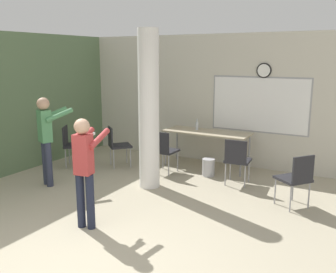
% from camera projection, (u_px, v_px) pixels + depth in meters
% --- Properties ---
extents(wall_left_accent, '(0.12, 7.00, 2.80)m').
position_uv_depth(wall_left_accent, '(20.00, 103.00, 7.60)').
color(wall_left_accent, '#5B7551').
rests_on(wall_left_accent, ground_plane).
extents(wall_back, '(8.00, 0.15, 2.80)m').
position_uv_depth(wall_back, '(228.00, 100.00, 8.09)').
color(wall_back, beige).
rests_on(wall_back, ground_plane).
extents(support_pillar, '(0.37, 0.37, 2.80)m').
position_uv_depth(support_pillar, '(149.00, 110.00, 6.56)').
color(support_pillar, white).
rests_on(support_pillar, ground_plane).
extents(folding_table, '(1.82, 0.66, 0.78)m').
position_uv_depth(folding_table, '(207.00, 134.00, 7.89)').
color(folding_table, tan).
rests_on(folding_table, ground_plane).
extents(bottle_on_table, '(0.06, 0.06, 0.24)m').
position_uv_depth(bottle_on_table, '(197.00, 126.00, 8.04)').
color(bottle_on_table, silver).
rests_on(bottle_on_table, folding_table).
extents(waste_bin, '(0.25, 0.25, 0.35)m').
position_uv_depth(waste_bin, '(208.00, 167.00, 7.42)').
color(waste_bin, '#B2B2B7').
rests_on(waste_bin, ground_plane).
extents(chair_table_left, '(0.45, 0.45, 0.87)m').
position_uv_depth(chair_table_left, '(164.00, 149.00, 7.52)').
color(chair_table_left, '#232328').
rests_on(chair_table_left, ground_plane).
extents(chair_table_right, '(0.48, 0.48, 0.87)m').
position_uv_depth(chair_table_right, '(237.00, 158.00, 6.81)').
color(chair_table_right, '#232328').
rests_on(chair_table_right, ground_plane).
extents(chair_by_left_wall, '(0.61, 0.61, 0.87)m').
position_uv_depth(chair_by_left_wall, '(72.00, 143.00, 8.02)').
color(chair_by_left_wall, '#232328').
rests_on(chair_by_left_wall, ground_plane).
extents(chair_near_pillar, '(0.62, 0.62, 0.87)m').
position_uv_depth(chair_near_pillar, '(117.00, 143.00, 7.98)').
color(chair_near_pillar, '#232328').
rests_on(chair_near_pillar, ground_plane).
extents(chair_mid_room, '(0.62, 0.62, 0.87)m').
position_uv_depth(chair_mid_room, '(296.00, 177.00, 5.78)').
color(chair_mid_room, '#232328').
rests_on(chair_mid_room, ground_plane).
extents(person_watching_back, '(0.52, 0.65, 1.62)m').
position_uv_depth(person_watching_back, '(47.00, 134.00, 6.74)').
color(person_watching_back, '#2D3347').
rests_on(person_watching_back, ground_plane).
extents(person_playing_front, '(0.41, 0.59, 1.53)m').
position_uv_depth(person_playing_front, '(85.00, 164.00, 5.04)').
color(person_playing_front, '#1E2338').
rests_on(person_playing_front, ground_plane).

